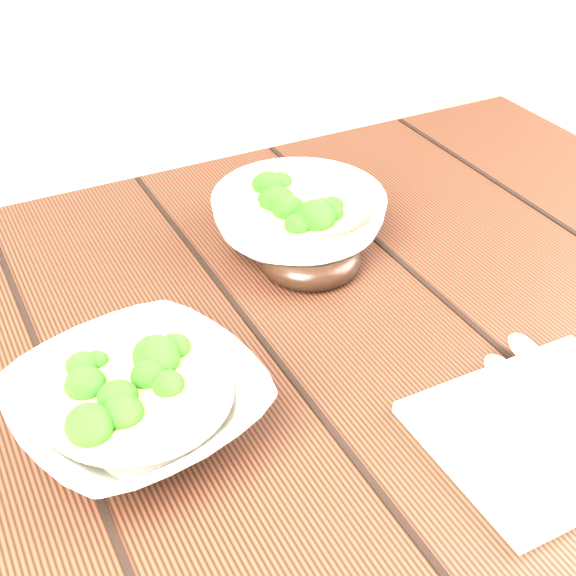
{
  "coord_description": "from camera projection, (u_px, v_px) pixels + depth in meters",
  "views": [
    {
      "loc": [
        -0.28,
        -0.55,
        1.25
      ],
      "look_at": [
        0.01,
        0.02,
        0.8
      ],
      "focal_mm": 50.0,
      "sensor_mm": 36.0,
      "label": 1
    }
  ],
  "objects": [
    {
      "name": "table",
      "position": [
        285.0,
        427.0,
        0.86
      ],
      "size": [
        1.2,
        0.8,
        0.75
      ],
      "color": "#36180F",
      "rests_on": "ground"
    },
    {
      "name": "spoon_left",
      "position": [
        517.0,
        395.0,
        0.71
      ],
      "size": [
        0.06,
        0.17,
        0.01
      ],
      "color": "#A8A194",
      "rests_on": "napkin"
    },
    {
      "name": "soup_bowl_back",
      "position": [
        299.0,
        218.0,
        0.92
      ],
      "size": [
        0.26,
        0.26,
        0.07
      ],
      "color": "silver",
      "rests_on": "table"
    },
    {
      "name": "trivet",
      "position": [
        310.0,
        257.0,
        0.89
      ],
      "size": [
        0.14,
        0.14,
        0.03
      ],
      "primitive_type": "torus",
      "rotation": [
        0.0,
        0.0,
        0.31
      ],
      "color": "black",
      "rests_on": "table"
    },
    {
      "name": "soup_bowl_front",
      "position": [
        138.0,
        403.0,
        0.68
      ],
      "size": [
        0.25,
        0.25,
        0.06
      ],
      "color": "silver",
      "rests_on": "table"
    },
    {
      "name": "spoon_right",
      "position": [
        541.0,
        372.0,
        0.73
      ],
      "size": [
        0.06,
        0.17,
        0.01
      ],
      "color": "#A8A194",
      "rests_on": "napkin"
    },
    {
      "name": "napkin",
      "position": [
        549.0,
        430.0,
        0.68
      ],
      "size": [
        0.21,
        0.17,
        0.01
      ],
      "primitive_type": "cube",
      "rotation": [
        0.0,
        0.0,
        0.0
      ],
      "color": "beige",
      "rests_on": "table"
    }
  ]
}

